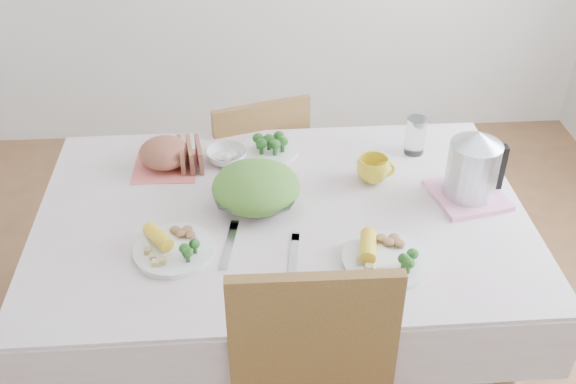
{
  "coord_description": "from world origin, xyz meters",
  "views": [
    {
      "loc": [
        -0.1,
        -1.65,
        2.01
      ],
      "look_at": [
        0.02,
        0.02,
        0.82
      ],
      "focal_mm": 42.0,
      "sensor_mm": 36.0,
      "label": 1
    }
  ],
  "objects": [
    {
      "name": "bread_loaf",
      "position": [
        -0.38,
        0.28,
        0.82
      ],
      "size": [
        0.2,
        0.19,
        0.1
      ],
      "primitive_type": "ellipsoid",
      "rotation": [
        0.0,
        0.0,
        0.22
      ],
      "color": "brown",
      "rests_on": "napkin"
    },
    {
      "name": "dining_table",
      "position": [
        0.0,
        0.0,
        0.38
      ],
      "size": [
        1.4,
        0.9,
        0.75
      ],
      "primitive_type": "cube",
      "color": "brown",
      "rests_on": "floor"
    },
    {
      "name": "electric_kettle",
      "position": [
        0.59,
        0.03,
        0.88
      ],
      "size": [
        0.18,
        0.18,
        0.22
      ],
      "primitive_type": "cylinder",
      "rotation": [
        0.0,
        0.0,
        0.11
      ],
      "color": "#B2B5BA",
      "rests_on": "pink_tray"
    },
    {
      "name": "chair_far",
      "position": [
        -0.09,
        0.68,
        0.47
      ],
      "size": [
        0.48,
        0.48,
        0.87
      ],
      "primitive_type": "cube",
      "rotation": [
        0.0,
        0.0,
        3.42
      ],
      "color": "brown",
      "rests_on": "floor"
    },
    {
      "name": "fruit_bowl",
      "position": [
        -0.17,
        0.3,
        0.78
      ],
      "size": [
        0.17,
        0.17,
        0.04
      ],
      "primitive_type": "imported",
      "rotation": [
        0.0,
        0.0,
        0.21
      ],
      "color": "white",
      "rests_on": "tablecloth"
    },
    {
      "name": "napkin",
      "position": [
        -0.38,
        0.28,
        0.76
      ],
      "size": [
        0.22,
        0.22,
        0.0
      ],
      "primitive_type": "cube",
      "rotation": [
        0.0,
        0.0,
        -0.04
      ],
      "color": "#E06459",
      "rests_on": "tablecloth"
    },
    {
      "name": "pink_tray",
      "position": [
        0.59,
        0.03,
        0.77
      ],
      "size": [
        0.25,
        0.25,
        0.02
      ],
      "primitive_type": "cube",
      "rotation": [
        0.0,
        0.0,
        0.2
      ],
      "color": "#F897C1",
      "rests_on": "tablecloth"
    },
    {
      "name": "tablecloth",
      "position": [
        0.0,
        0.0,
        0.76
      ],
      "size": [
        1.5,
        1.0,
        0.01
      ],
      "primitive_type": "cube",
      "color": "silver",
      "rests_on": "dining_table"
    },
    {
      "name": "knife",
      "position": [
        -0.02,
        -0.34,
        0.76
      ],
      "size": [
        0.2,
        0.1,
        0.0
      ],
      "primitive_type": "cube",
      "rotation": [
        0.0,
        0.0,
        1.95
      ],
      "color": "silver",
      "rests_on": "tablecloth"
    },
    {
      "name": "dinner_plate_left",
      "position": [
        -0.32,
        -0.17,
        0.77
      ],
      "size": [
        0.28,
        0.28,
        0.02
      ],
      "primitive_type": "cylinder",
      "rotation": [
        0.0,
        0.0,
        0.26
      ],
      "color": "white",
      "rests_on": "tablecloth"
    },
    {
      "name": "salad_bowl",
      "position": [
        -0.08,
        0.04,
        0.79
      ],
      "size": [
        0.28,
        0.28,
        0.06
      ],
      "primitive_type": "imported",
      "rotation": [
        0.0,
        0.0,
        -0.09
      ],
      "color": "white",
      "rests_on": "tablecloth"
    },
    {
      "name": "fork_right",
      "position": [
        0.02,
        -0.22,
        0.76
      ],
      "size": [
        0.05,
        0.2,
        0.0
      ],
      "primitive_type": "cube",
      "rotation": [
        0.0,
        0.0,
        -0.14
      ],
      "color": "silver",
      "rests_on": "tablecloth"
    },
    {
      "name": "glass_tumbler",
      "position": [
        0.48,
        0.31,
        0.83
      ],
      "size": [
        0.08,
        0.08,
        0.13
      ],
      "primitive_type": "cylinder",
      "rotation": [
        0.0,
        0.0,
        0.23
      ],
      "color": "white",
      "rests_on": "tablecloth"
    },
    {
      "name": "broccoli_plate",
      "position": [
        -0.02,
        0.34,
        0.77
      ],
      "size": [
        0.25,
        0.25,
        0.02
      ],
      "primitive_type": "cylinder",
      "rotation": [
        0.0,
        0.0,
        0.25
      ],
      "color": "beige",
      "rests_on": "tablecloth"
    },
    {
      "name": "floor",
      "position": [
        0.0,
        0.0,
        0.0
      ],
      "size": [
        3.6,
        3.6,
        0.0
      ],
      "primitive_type": "plane",
      "color": "brown",
      "rests_on": "ground"
    },
    {
      "name": "yellow_mug",
      "position": [
        0.31,
        0.15,
        0.8
      ],
      "size": [
        0.12,
        0.12,
        0.08
      ],
      "primitive_type": "imported",
      "rotation": [
        0.0,
        0.0,
        -0.12
      ],
      "color": "yellow",
      "rests_on": "tablecloth"
    },
    {
      "name": "fork_left",
      "position": [
        -0.16,
        -0.15,
        0.76
      ],
      "size": [
        0.06,
        0.21,
        0.0
      ],
      "primitive_type": "cube",
      "rotation": [
        0.0,
        0.0,
        -0.16
      ],
      "color": "silver",
      "rests_on": "tablecloth"
    },
    {
      "name": "dinner_plate_right",
      "position": [
        0.27,
        -0.26,
        0.77
      ],
      "size": [
        0.34,
        0.34,
        0.02
      ],
      "primitive_type": "cylinder",
      "rotation": [
        0.0,
        0.0,
        -0.53
      ],
      "color": "white",
      "rests_on": "tablecloth"
    }
  ]
}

